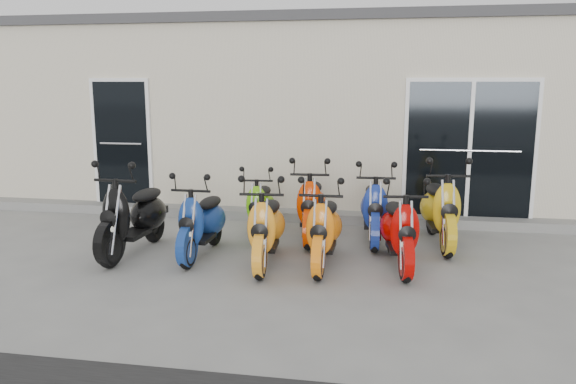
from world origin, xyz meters
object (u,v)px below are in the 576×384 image
object	(u,v)px
scooter_back_red	(311,197)
scooter_front_black	(133,206)
scooter_front_blue	(202,213)
scooter_back_green	(260,199)
scooter_front_orange_b	(324,219)
scooter_front_red	(400,220)
scooter_front_orange_a	(266,218)
scooter_back_blue	(375,200)
scooter_back_yellow	(441,200)

from	to	relation	value
scooter_back_red	scooter_front_black	bearing A→B (deg)	-156.28
scooter_front_black	scooter_back_red	bearing A→B (deg)	31.21
scooter_front_blue	scooter_back_red	bearing A→B (deg)	41.12
scooter_back_green	scooter_front_orange_b	bearing A→B (deg)	-54.21
scooter_front_blue	scooter_front_orange_b	bearing A→B (deg)	-2.86
scooter_front_orange_b	scooter_front_red	bearing A→B (deg)	6.71
scooter_front_red	scooter_front_orange_a	bearing A→B (deg)	179.06
scooter_front_orange_b	scooter_back_blue	bearing A→B (deg)	64.66
scooter_front_orange_b	scooter_back_green	bearing A→B (deg)	130.32
scooter_front_blue	scooter_front_orange_b	world-z (taller)	scooter_front_orange_b
scooter_front_black	scooter_front_orange_b	xyz separation A→B (m)	(2.52, -0.05, -0.06)
scooter_back_blue	scooter_back_yellow	xyz separation A→B (m)	(0.90, -0.06, 0.04)
scooter_back_green	scooter_back_red	xyz separation A→B (m)	(0.78, -0.11, 0.08)
scooter_front_red	scooter_front_black	bearing A→B (deg)	173.11
scooter_back_green	scooter_front_blue	bearing A→B (deg)	-117.42
scooter_back_red	scooter_front_blue	bearing A→B (deg)	-143.78
scooter_back_green	scooter_back_blue	xyz separation A→B (m)	(1.68, -0.09, 0.07)
scooter_back_yellow	scooter_back_blue	bearing A→B (deg)	170.94
scooter_front_black	scooter_back_yellow	size ratio (longest dim) A/B	1.01
scooter_back_yellow	scooter_front_orange_a	bearing A→B (deg)	-155.84
scooter_front_orange_a	scooter_front_red	world-z (taller)	scooter_front_orange_a
scooter_front_red	scooter_back_blue	size ratio (longest dim) A/B	0.98
scooter_back_red	scooter_back_green	bearing A→B (deg)	168.15
scooter_front_orange_b	scooter_back_green	world-z (taller)	scooter_front_orange_b
scooter_front_black	scooter_front_blue	size ratio (longest dim) A/B	1.12
scooter_front_blue	scooter_back_yellow	bearing A→B (deg)	19.89
scooter_front_blue	scooter_front_red	xyz separation A→B (m)	(2.52, -0.01, 0.01)
scooter_front_orange_a	scooter_back_blue	size ratio (longest dim) A/B	0.99
scooter_back_blue	scooter_front_black	bearing A→B (deg)	-162.08
scooter_front_orange_b	scooter_back_red	distance (m)	1.24
scooter_back_yellow	scooter_front_black	bearing A→B (deg)	-170.06
scooter_front_black	scooter_front_orange_a	bearing A→B (deg)	-0.66
scooter_front_black	scooter_back_yellow	xyz separation A→B (m)	(4.01, 1.10, -0.00)
scooter_front_orange_a	scooter_back_yellow	bearing A→B (deg)	25.45
scooter_front_orange_a	scooter_back_red	size ratio (longest dim) A/B	0.96
scooter_front_blue	scooter_back_green	world-z (taller)	scooter_front_blue
scooter_front_orange_b	scooter_back_yellow	bearing A→B (deg)	38.22
scooter_back_blue	scooter_back_red	bearing A→B (deg)	178.73
scooter_front_black	scooter_back_red	size ratio (longest dim) A/B	1.05
scooter_front_black	scooter_front_orange_b	distance (m)	2.53
scooter_front_red	scooter_back_green	bearing A→B (deg)	141.36
scooter_front_blue	scooter_front_red	world-z (taller)	scooter_front_red
scooter_back_blue	scooter_front_red	bearing A→B (deg)	-76.15
scooter_front_black	scooter_back_blue	size ratio (longest dim) A/B	1.08
scooter_front_red	scooter_back_red	bearing A→B (deg)	130.65
scooter_back_green	scooter_back_red	size ratio (longest dim) A/B	0.87
scooter_front_black	scooter_front_red	distance (m)	3.44
scooter_front_orange_a	scooter_front_orange_b	size ratio (longest dim) A/B	1.01
scooter_back_blue	scooter_front_orange_b	bearing A→B (deg)	-118.17
scooter_front_orange_a	scooter_back_yellow	size ratio (longest dim) A/B	0.92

